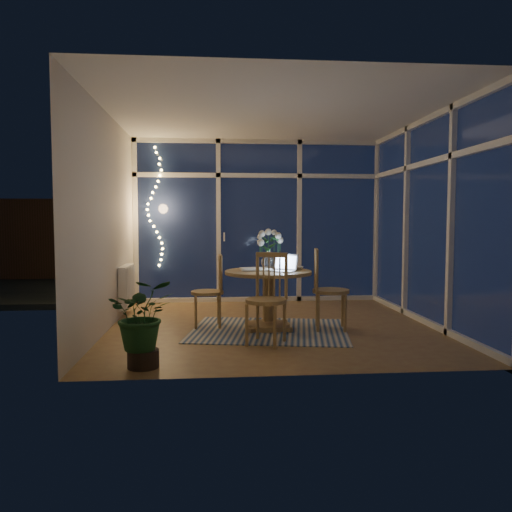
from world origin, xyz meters
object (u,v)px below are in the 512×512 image
(chair_front, at_px, (266,298))
(laptop, at_px, (282,262))
(potted_plant, at_px, (143,325))
(chair_left, at_px, (207,291))
(dining_table, at_px, (268,300))
(flower_vase, at_px, (270,260))
(chair_right, at_px, (331,289))

(chair_front, height_order, laptop, chair_front)
(laptop, height_order, potted_plant, laptop)
(chair_left, bearing_deg, chair_front, 32.25)
(dining_table, bearing_deg, potted_plant, -130.87)
(potted_plant, bearing_deg, chair_front, 32.16)
(laptop, relative_size, flower_vase, 1.44)
(laptop, xyz_separation_m, potted_plant, (-1.43, -1.36, -0.44))
(chair_left, relative_size, flower_vase, 4.30)
(chair_right, relative_size, laptop, 3.26)
(chair_right, bearing_deg, dining_table, 90.86)
(chair_front, distance_m, potted_plant, 1.39)
(chair_left, xyz_separation_m, flower_vase, (0.77, 0.07, 0.36))
(chair_left, height_order, chair_front, chair_front)
(dining_table, bearing_deg, chair_left, 166.62)
(flower_vase, bearing_deg, potted_plant, -127.57)
(flower_vase, bearing_deg, dining_table, -100.23)
(chair_front, relative_size, potted_plant, 1.29)
(flower_vase, height_order, potted_plant, flower_vase)
(chair_right, bearing_deg, potted_plant, 133.60)
(dining_table, bearing_deg, laptop, -38.54)
(chair_right, height_order, chair_front, chair_right)
(dining_table, distance_m, potted_plant, 1.96)
(dining_table, bearing_deg, flower_vase, 79.77)
(dining_table, height_order, chair_right, chair_right)
(dining_table, xyz_separation_m, chair_right, (0.74, -0.11, 0.14))
(chair_right, relative_size, chair_front, 1.01)
(chair_left, distance_m, flower_vase, 0.86)
(chair_left, xyz_separation_m, chair_right, (1.47, -0.29, 0.04))
(laptop, bearing_deg, flower_vase, 140.17)
(chair_left, bearing_deg, dining_table, 74.58)
(chair_left, distance_m, chair_front, 1.11)
(dining_table, bearing_deg, chair_front, -98.10)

